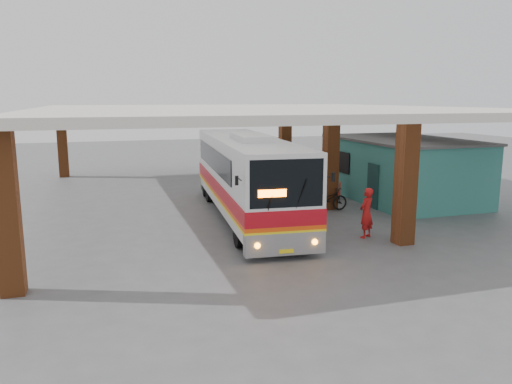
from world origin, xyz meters
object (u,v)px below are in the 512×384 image
at_px(coach_bus, 246,176).
at_px(motorcycle, 326,200).
at_px(red_chair, 338,191).
at_px(pedestrian, 366,213).

xyz_separation_m(coach_bus, motorcycle, (3.82, 0.04, -1.28)).
xyz_separation_m(motorcycle, red_chair, (1.79, 2.44, -0.14)).
relative_size(motorcycle, red_chair, 2.35).
height_order(motorcycle, red_chair, motorcycle).
xyz_separation_m(coach_bus, red_chair, (5.61, 2.48, -1.42)).
relative_size(pedestrian, red_chair, 2.13).
height_order(coach_bus, pedestrian, coach_bus).
relative_size(coach_bus, pedestrian, 6.80).
xyz_separation_m(pedestrian, red_chair, (2.28, 6.91, -0.53)).
bearing_deg(motorcycle, pedestrian, 172.23).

